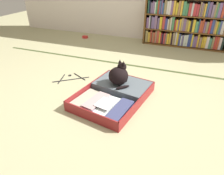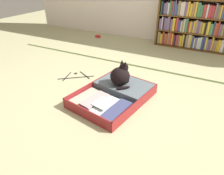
# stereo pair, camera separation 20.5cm
# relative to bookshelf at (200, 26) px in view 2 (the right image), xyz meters

# --- Properties ---
(ground_plane) EXTENTS (10.00, 10.00, 0.00)m
(ground_plane) POSITION_rel_bookshelf_xyz_m (-0.52, -2.24, -0.41)
(ground_plane) COLOR tan
(tatami_border) EXTENTS (4.80, 0.05, 0.00)m
(tatami_border) POSITION_rel_bookshelf_xyz_m (-0.52, -1.23, -0.41)
(tatami_border) COLOR #3E4C26
(tatami_border) RESTS_ON ground_plane
(bookshelf) EXTENTS (1.47, 0.28, 0.84)m
(bookshelf) POSITION_rel_bookshelf_xyz_m (0.00, 0.00, 0.00)
(bookshelf) COLOR brown
(bookshelf) RESTS_ON ground_plane
(open_suitcase) EXTENTS (0.77, 0.95, 0.11)m
(open_suitcase) POSITION_rel_bookshelf_xyz_m (-0.56, -2.15, -0.36)
(open_suitcase) COLOR maroon
(open_suitcase) RESTS_ON ground_plane
(black_cat) EXTENTS (0.30, 0.31, 0.28)m
(black_cat) POSITION_rel_bookshelf_xyz_m (-0.56, -2.02, -0.19)
(black_cat) COLOR black
(black_cat) RESTS_ON open_suitcase
(clothes_hanger) EXTENTS (0.38, 0.34, 0.01)m
(clothes_hanger) POSITION_rel_bookshelf_xyz_m (-1.27, -1.93, -0.40)
(clothes_hanger) COLOR black
(clothes_hanger) RESTS_ON ground_plane
(small_red_pouch) EXTENTS (0.10, 0.07, 0.05)m
(small_red_pouch) POSITION_rel_bookshelf_xyz_m (-1.95, -0.21, -0.38)
(small_red_pouch) COLOR red
(small_red_pouch) RESTS_ON ground_plane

